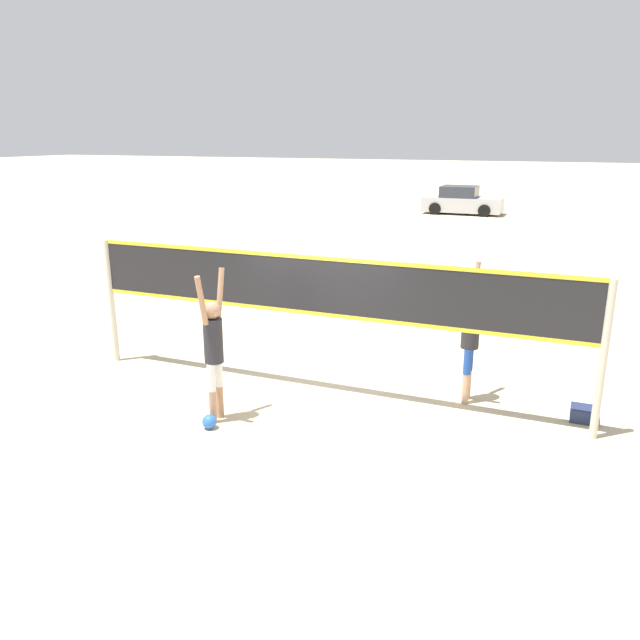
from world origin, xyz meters
The scene contains 7 objects.
ground_plane centered at (0.00, 0.00, 0.00)m, with size 200.00×200.00×0.00m, color beige.
volleyball_net centered at (0.00, 0.00, 1.67)m, with size 8.47×0.11×2.31m.
player_spiker centered at (-1.05, -1.52, 1.21)m, with size 0.28×0.72×2.28m.
player_blocker centered at (2.29, 0.60, 1.18)m, with size 0.28×0.72×2.23m.
volleyball centered at (-1.00, -1.81, 0.11)m, with size 0.21×0.21×0.21m.
gear_bag centered at (4.05, 0.56, 0.10)m, with size 0.38×0.35×0.21m.
parked_car_mid centered at (-2.24, 25.68, 0.66)m, with size 4.19×2.01×1.49m.
Camera 1 is at (3.64, -8.86, 4.11)m, focal length 35.00 mm.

